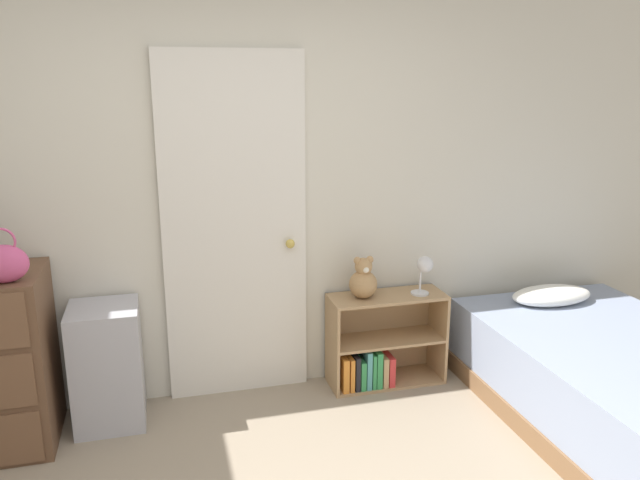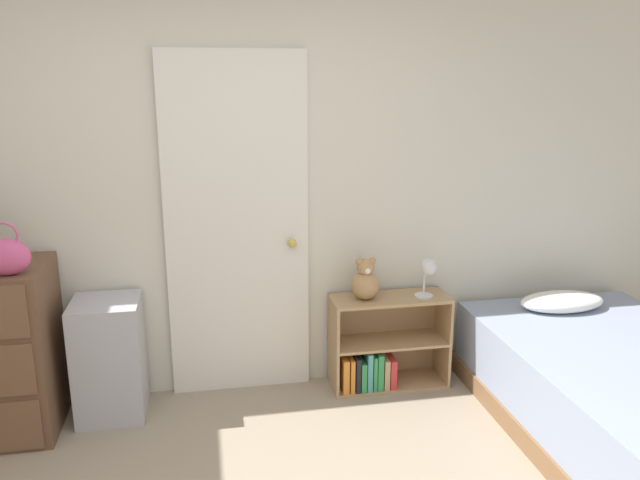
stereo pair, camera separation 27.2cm
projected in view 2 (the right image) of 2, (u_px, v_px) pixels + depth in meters
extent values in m
cube|color=beige|center=(223.00, 190.00, 3.74)|extent=(10.00, 0.06, 2.55)
cube|color=silver|center=(237.00, 229.00, 3.76)|extent=(0.86, 0.04, 2.09)
sphere|color=gold|center=(292.00, 243.00, 3.80)|extent=(0.06, 0.06, 0.06)
ellipsoid|color=#C64C7F|center=(6.00, 257.00, 3.13)|extent=(0.23, 0.13, 0.19)
torus|color=#C64C7F|center=(4.00, 236.00, 3.10)|extent=(0.14, 0.01, 0.14)
cube|color=#ADADB7|center=(110.00, 358.00, 3.62)|extent=(0.38, 0.38, 0.70)
cube|color=tan|center=(334.00, 345.00, 3.91)|extent=(0.02, 0.29, 0.59)
cube|color=tan|center=(443.00, 337.00, 4.04)|extent=(0.02, 0.29, 0.59)
cube|color=tan|center=(388.00, 382.00, 4.05)|extent=(0.71, 0.29, 0.02)
cube|color=tan|center=(389.00, 341.00, 3.98)|extent=(0.71, 0.29, 0.02)
cube|color=tan|center=(390.00, 299.00, 3.91)|extent=(0.71, 0.29, 0.02)
cube|color=tan|center=(383.00, 333.00, 4.11)|extent=(0.74, 0.01, 0.59)
cube|color=orange|center=(343.00, 370.00, 3.95)|extent=(0.04, 0.24, 0.22)
cube|color=orange|center=(350.00, 372.00, 3.94)|extent=(0.03, 0.19, 0.22)
cube|color=black|center=(356.00, 371.00, 3.94)|extent=(0.03, 0.17, 0.23)
cube|color=#338C4C|center=(360.00, 371.00, 3.97)|extent=(0.03, 0.23, 0.19)
cube|color=teal|center=(366.00, 366.00, 3.97)|extent=(0.03, 0.23, 0.25)
cube|color=#338C4C|center=(371.00, 367.00, 3.99)|extent=(0.02, 0.24, 0.23)
cube|color=#338C4C|center=(377.00, 368.00, 3.97)|extent=(0.04, 0.19, 0.24)
cube|color=tan|center=(384.00, 370.00, 3.98)|extent=(0.03, 0.18, 0.20)
cube|color=red|center=(390.00, 370.00, 3.99)|extent=(0.04, 0.19, 0.19)
sphere|color=tan|center=(365.00, 285.00, 3.85)|extent=(0.18, 0.18, 0.18)
sphere|color=tan|center=(366.00, 267.00, 3.82)|extent=(0.11, 0.11, 0.11)
sphere|color=silver|center=(368.00, 271.00, 3.78)|extent=(0.04, 0.04, 0.04)
sphere|color=tan|center=(359.00, 261.00, 3.80)|extent=(0.05, 0.05, 0.05)
sphere|color=tan|center=(372.00, 261.00, 3.82)|extent=(0.05, 0.05, 0.05)
cylinder|color=silver|center=(423.00, 296.00, 3.91)|extent=(0.12, 0.12, 0.01)
cylinder|color=silver|center=(424.00, 283.00, 3.89)|extent=(0.01, 0.01, 0.16)
sphere|color=silver|center=(429.00, 267.00, 3.85)|extent=(0.10, 0.10, 0.10)
cube|color=brown|center=(624.00, 427.00, 3.44)|extent=(1.24, 1.97, 0.12)
cube|color=#8C99B2|center=(630.00, 387.00, 3.38)|extent=(1.20, 1.91, 0.37)
ellipsoid|color=white|center=(562.00, 302.00, 3.99)|extent=(0.56, 0.28, 0.12)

